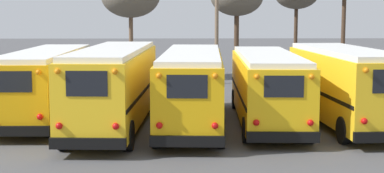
# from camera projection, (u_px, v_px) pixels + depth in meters

# --- Properties ---
(ground_plane) EXTENTS (160.00, 160.00, 0.00)m
(ground_plane) POSITION_uv_depth(u_px,v_px,m) (192.00, 123.00, 24.94)
(ground_plane) COLOR #4C4C4F
(school_bus_0) EXTENTS (2.66, 10.33, 3.02)m
(school_bus_0) POSITION_uv_depth(u_px,v_px,m) (47.00, 82.00, 25.59)
(school_bus_0) COLOR #E5A00C
(school_bus_0) RESTS_ON ground
(school_bus_1) EXTENTS (3.01, 10.70, 3.26)m
(school_bus_1) POSITION_uv_depth(u_px,v_px,m) (114.00, 85.00, 23.62)
(school_bus_1) COLOR yellow
(school_bus_1) RESTS_ON ground
(school_bus_2) EXTENTS (3.02, 10.95, 3.08)m
(school_bus_2) POSITION_uv_depth(u_px,v_px,m) (192.00, 85.00, 24.15)
(school_bus_2) COLOR #EAAA0F
(school_bus_2) RESTS_ON ground
(school_bus_3) EXTENTS (2.89, 10.42, 2.97)m
(school_bus_3) POSITION_uv_depth(u_px,v_px,m) (267.00, 85.00, 24.65)
(school_bus_3) COLOR yellow
(school_bus_3) RESTS_ON ground
(school_bus_4) EXTENTS (2.99, 9.54, 3.19)m
(school_bus_4) POSITION_uv_depth(u_px,v_px,m) (346.00, 84.00, 24.12)
(school_bus_4) COLOR yellow
(school_bus_4) RESTS_ON ground
(utility_pole) EXTENTS (1.80, 0.25, 8.53)m
(utility_pole) POSITION_uv_depth(u_px,v_px,m) (217.00, 15.00, 38.01)
(utility_pole) COLOR #75604C
(utility_pole) RESTS_ON ground
(fence_line) EXTENTS (20.69, 0.06, 1.42)m
(fence_line) POSITION_uv_depth(u_px,v_px,m) (189.00, 80.00, 31.96)
(fence_line) COLOR #939399
(fence_line) RESTS_ON ground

